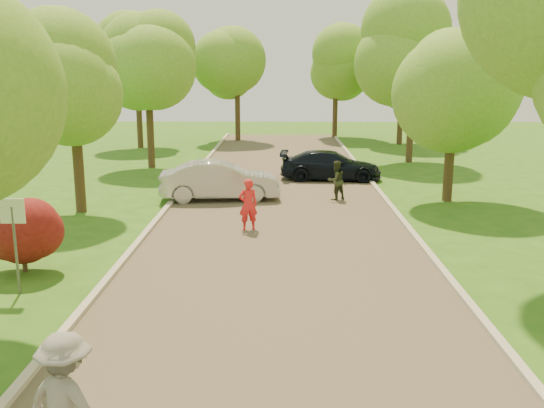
# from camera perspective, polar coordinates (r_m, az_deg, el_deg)

# --- Properties ---
(ground) EXTENTS (100.00, 100.00, 0.00)m
(ground) POSITION_cam_1_polar(r_m,az_deg,el_deg) (10.01, 0.49, -16.81)
(ground) COLOR #296017
(ground) RESTS_ON ground
(road) EXTENTS (8.00, 60.00, 0.01)m
(road) POSITION_cam_1_polar(r_m,az_deg,el_deg) (17.43, 0.66, -3.80)
(road) COLOR #4C4438
(road) RESTS_ON ground
(curb_left) EXTENTS (0.18, 60.00, 0.12)m
(curb_left) POSITION_cam_1_polar(r_m,az_deg,el_deg) (17.89, -12.44, -3.49)
(curb_left) COLOR #B2AD9E
(curb_left) RESTS_ON ground
(curb_right) EXTENTS (0.18, 60.00, 0.12)m
(curb_right) POSITION_cam_1_polar(r_m,az_deg,el_deg) (17.87, 13.79, -3.57)
(curb_right) COLOR #B2AD9E
(curb_right) RESTS_ON ground
(street_sign) EXTENTS (0.55, 0.06, 2.17)m
(street_sign) POSITION_cam_1_polar(r_m,az_deg,el_deg) (14.40, -23.15, -1.92)
(street_sign) COLOR #59595E
(street_sign) RESTS_ON ground
(red_shrub) EXTENTS (1.70, 1.70, 1.95)m
(red_shrub) POSITION_cam_1_polar(r_m,az_deg,el_deg) (16.04, -22.51, -2.18)
(red_shrub) COLOR #382619
(red_shrub) RESTS_ON ground
(tree_l_midb) EXTENTS (4.30, 4.20, 6.62)m
(tree_l_midb) POSITION_cam_1_polar(r_m,az_deg,el_deg) (21.84, -17.81, 11.11)
(tree_l_midb) COLOR #382619
(tree_l_midb) RESTS_ON ground
(tree_l_far) EXTENTS (4.92, 4.80, 7.79)m
(tree_l_far) POSITION_cam_1_polar(r_m,az_deg,el_deg) (31.40, -11.28, 13.32)
(tree_l_far) COLOR #382619
(tree_l_far) RESTS_ON ground
(tree_r_midb) EXTENTS (4.51, 4.40, 7.01)m
(tree_r_midb) POSITION_cam_1_polar(r_m,az_deg,el_deg) (23.65, 17.31, 11.92)
(tree_r_midb) COLOR #382619
(tree_r_midb) RESTS_ON ground
(tree_r_far) EXTENTS (5.33, 5.20, 8.34)m
(tree_r_far) POSITION_cam_1_polar(r_m,az_deg,el_deg) (33.52, 13.63, 13.78)
(tree_r_far) COLOR #382619
(tree_r_far) RESTS_ON ground
(tree_bg_a) EXTENTS (5.12, 5.00, 7.72)m
(tree_bg_a) POSITION_cam_1_polar(r_m,az_deg,el_deg) (39.72, -12.30, 12.84)
(tree_bg_a) COLOR #382619
(tree_bg_a) RESTS_ON ground
(tree_bg_b) EXTENTS (5.12, 5.00, 7.95)m
(tree_bg_b) POSITION_cam_1_polar(r_m,az_deg,el_deg) (41.54, 12.53, 13.12)
(tree_bg_b) COLOR #382619
(tree_bg_b) RESTS_ON ground
(tree_bg_c) EXTENTS (4.92, 4.80, 7.33)m
(tree_bg_c) POSITION_cam_1_polar(r_m,az_deg,el_deg) (42.82, -3.02, 12.67)
(tree_bg_c) COLOR #382619
(tree_bg_c) RESTS_ON ground
(tree_bg_d) EXTENTS (5.12, 5.00, 7.72)m
(tree_bg_d) POSITION_cam_1_polar(r_m,az_deg,el_deg) (44.92, 6.35, 12.98)
(tree_bg_d) COLOR #382619
(tree_bg_d) RESTS_ON ground
(silver_sedan) EXTENTS (4.68, 2.05, 1.50)m
(silver_sedan) POSITION_cam_1_polar(r_m,az_deg,el_deg) (23.32, -4.94, 2.21)
(silver_sedan) COLOR #ACACB0
(silver_sedan) RESTS_ON ground
(dark_sedan) EXTENTS (4.67, 2.17, 1.32)m
(dark_sedan) POSITION_cam_1_polar(r_m,az_deg,el_deg) (27.63, 5.53, 3.64)
(dark_sedan) COLOR black
(dark_sedan) RESTS_ON ground
(skateboarder) EXTENTS (1.32, 1.06, 1.79)m
(skateboarder) POSITION_cam_1_polar(r_m,az_deg,el_deg) (8.00, -18.73, -17.34)
(skateboarder) COLOR gray
(skateboarder) RESTS_ON longboard
(person_striped) EXTENTS (0.67, 0.53, 1.62)m
(person_striped) POSITION_cam_1_polar(r_m,az_deg,el_deg) (18.77, -2.26, -0.07)
(person_striped) COLOR red
(person_striped) RESTS_ON ground
(person_olive) EXTENTS (0.93, 0.88, 1.52)m
(person_olive) POSITION_cam_1_polar(r_m,az_deg,el_deg) (23.30, 6.04, 2.22)
(person_olive) COLOR #29311D
(person_olive) RESTS_ON ground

